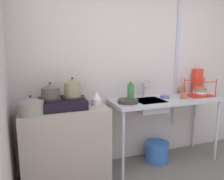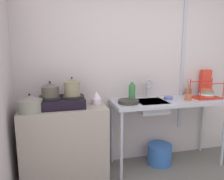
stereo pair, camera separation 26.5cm
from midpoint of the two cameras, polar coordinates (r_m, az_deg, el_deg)
wall_back at (r=3.16m, az=7.41°, el=6.72°), size 4.47×0.10×2.68m
wall_metal_strip at (r=3.32m, az=14.29°, el=8.98°), size 0.05×0.01×2.14m
counter_concrete at (r=2.73m, az=-14.80°, el=-13.63°), size 0.97×0.53×0.89m
counter_sink at (r=3.01m, az=11.21°, el=-3.64°), size 1.49×0.53×0.89m
stove at (r=2.56m, az=-15.67°, el=-3.24°), size 0.51×0.40×0.12m
pot_on_left_burner at (r=2.53m, az=-18.59°, el=-0.30°), size 0.20×0.20×0.18m
pot_on_right_burner at (r=2.54m, az=-13.11°, el=0.51°), size 0.19×0.19×0.22m
pot_beside_stove at (r=2.42m, az=-23.23°, el=-3.85°), size 0.26×0.26×0.20m
percolator at (r=2.64m, az=-6.89°, el=-2.14°), size 0.12×0.12×0.16m
sink_basin at (r=2.88m, az=7.04°, el=-3.97°), size 0.37×0.36×0.13m
faucet at (r=2.99m, az=6.04°, el=1.32°), size 0.12×0.07×0.26m
frying_pan at (r=2.71m, az=1.41°, el=-2.94°), size 0.25×0.25×0.04m
dish_rack at (r=3.29m, az=19.70°, el=-0.52°), size 0.37×0.25×0.25m
cup_by_rack at (r=3.06m, az=15.82°, el=-1.48°), size 0.09×0.09×0.07m
small_bowl_on_drainboard at (r=3.03m, az=11.14°, el=-1.74°), size 0.12×0.12×0.04m
bottle_by_sink at (r=2.80m, az=2.16°, el=-0.64°), size 0.08×0.08×0.24m
cereal_box at (r=3.53m, az=19.25°, el=2.26°), size 0.16×0.08×0.36m
utensil_jar at (r=3.38m, az=15.58°, el=-0.10°), size 0.09×0.09×0.23m
bucket_on_floor at (r=3.22m, az=9.19°, el=-15.55°), size 0.32×0.32×0.27m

